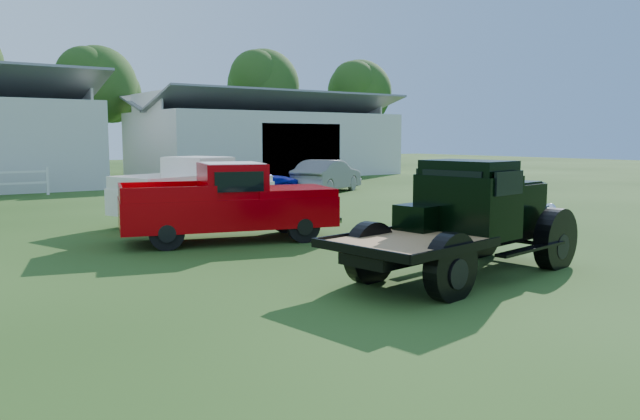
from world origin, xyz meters
TOP-DOWN VIEW (x-y plane):
  - ground at (0.00, 0.00)m, footprint 120.00×120.00m
  - shed_right at (14.00, 27.00)m, footprint 16.80×9.20m
  - tree_c at (5.00, 33.00)m, footprint 5.40×5.40m
  - tree_d at (18.00, 34.00)m, footprint 6.00×6.00m
  - tree_e at (26.00, 32.00)m, footprint 5.70×5.70m
  - vintage_flatbed at (1.57, -1.32)m, footprint 5.51×2.81m
  - red_pickup at (-0.13, 4.57)m, footprint 5.58×3.38m
  - white_pickup at (0.68, 8.22)m, footprint 5.47×3.51m
  - misc_car_blue at (5.54, 13.88)m, footprint 4.49×2.41m
  - misc_car_grey at (9.66, 13.99)m, footprint 4.66×3.53m

SIDE VIEW (x-z plane):
  - ground at x=0.00m, z-range 0.00..0.00m
  - misc_car_blue at x=5.54m, z-range 0.00..1.45m
  - misc_car_grey at x=9.66m, z-range 0.00..1.47m
  - white_pickup at x=0.68m, z-range 0.00..1.88m
  - red_pickup at x=-0.13m, z-range 0.00..1.91m
  - vintage_flatbed at x=1.57m, z-range 0.00..2.08m
  - shed_right at x=14.00m, z-range 0.00..5.20m
  - tree_c at x=5.00m, z-range 0.00..9.00m
  - tree_e at x=26.00m, z-range 0.00..9.50m
  - tree_d at x=18.00m, z-range 0.00..10.00m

